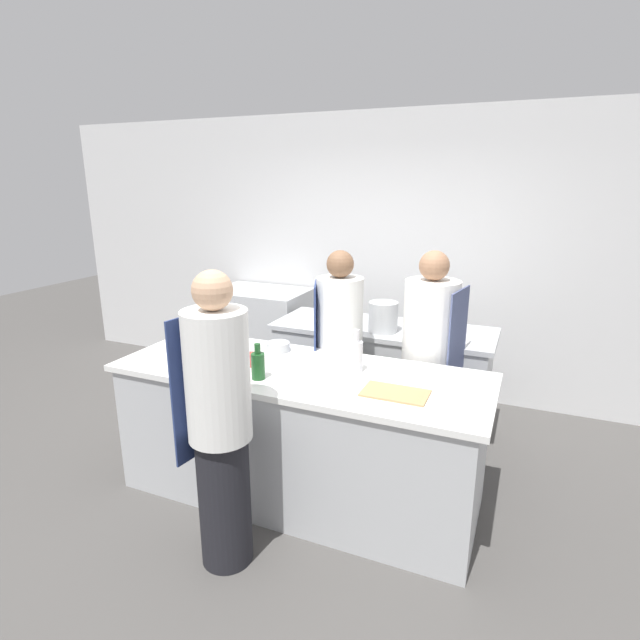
{
  "coord_description": "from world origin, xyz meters",
  "views": [
    {
      "loc": [
        1.35,
        -2.79,
        2.14
      ],
      "look_at": [
        0.0,
        0.35,
        1.18
      ],
      "focal_mm": 28.0,
      "sensor_mm": 36.0,
      "label": 1
    }
  ],
  "objects_px": {
    "chef_at_stove": "(429,364)",
    "bowl_mixing_large": "(278,347)",
    "bottle_wine": "(356,355)",
    "bottle_cooking_oil": "(203,336)",
    "stockpot": "(383,317)",
    "bottle_vinegar": "(212,349)",
    "oven_range": "(262,336)",
    "bowl_prep_small": "(232,349)",
    "chef_at_prep_near": "(220,425)",
    "bottle_olive_oil": "(258,365)",
    "cup": "(251,359)",
    "chef_at_pass_far": "(339,357)"
  },
  "relations": [
    {
      "from": "bottle_olive_oil",
      "to": "bottle_vinegar",
      "type": "bearing_deg",
      "value": 164.91
    },
    {
      "from": "cup",
      "to": "bowl_mixing_large",
      "type": "bearing_deg",
      "value": 85.3
    },
    {
      "from": "bottle_vinegar",
      "to": "bowl_mixing_large",
      "type": "xyz_separation_m",
      "value": [
        0.29,
        0.4,
        -0.07
      ]
    },
    {
      "from": "stockpot",
      "to": "chef_at_prep_near",
      "type": "bearing_deg",
      "value": -102.15
    },
    {
      "from": "bowl_prep_small",
      "to": "chef_at_stove",
      "type": "bearing_deg",
      "value": 25.87
    },
    {
      "from": "chef_at_stove",
      "to": "bottle_vinegar",
      "type": "height_order",
      "value": "chef_at_stove"
    },
    {
      "from": "chef_at_prep_near",
      "to": "bowl_mixing_large",
      "type": "xyz_separation_m",
      "value": [
        -0.18,
        1.02,
        0.1
      ]
    },
    {
      "from": "chef_at_stove",
      "to": "chef_at_pass_far",
      "type": "xyz_separation_m",
      "value": [
        -0.67,
        -0.12,
        -0.0
      ]
    },
    {
      "from": "bottle_cooking_oil",
      "to": "bowl_prep_small",
      "type": "bearing_deg",
      "value": 12.26
    },
    {
      "from": "chef_at_stove",
      "to": "bowl_prep_small",
      "type": "relative_size",
      "value": 9.39
    },
    {
      "from": "bottle_cooking_oil",
      "to": "stockpot",
      "type": "distance_m",
      "value": 1.46
    },
    {
      "from": "oven_range",
      "to": "chef_at_stove",
      "type": "height_order",
      "value": "chef_at_stove"
    },
    {
      "from": "bottle_wine",
      "to": "bottle_cooking_oil",
      "type": "bearing_deg",
      "value": -176.68
    },
    {
      "from": "oven_range",
      "to": "chef_at_prep_near",
      "type": "height_order",
      "value": "chef_at_prep_near"
    },
    {
      "from": "bottle_cooking_oil",
      "to": "stockpot",
      "type": "height_order",
      "value": "bottle_cooking_oil"
    },
    {
      "from": "bottle_olive_oil",
      "to": "cup",
      "type": "bearing_deg",
      "value": 130.88
    },
    {
      "from": "bottle_cooking_oil",
      "to": "bottle_olive_oil",
      "type": "bearing_deg",
      "value": -24.57
    },
    {
      "from": "bottle_olive_oil",
      "to": "stockpot",
      "type": "relative_size",
      "value": 0.93
    },
    {
      "from": "bottle_vinegar",
      "to": "chef_at_pass_far",
      "type": "bearing_deg",
      "value": 48.02
    },
    {
      "from": "chef_at_prep_near",
      "to": "bottle_vinegar",
      "type": "relative_size",
      "value": 6.66
    },
    {
      "from": "oven_range",
      "to": "chef_at_stove",
      "type": "relative_size",
      "value": 0.61
    },
    {
      "from": "oven_range",
      "to": "chef_at_prep_near",
      "type": "bearing_deg",
      "value": -64.89
    },
    {
      "from": "oven_range",
      "to": "bottle_vinegar",
      "type": "bearing_deg",
      "value": -69.69
    },
    {
      "from": "bottle_wine",
      "to": "bowl_mixing_large",
      "type": "relative_size",
      "value": 1.71
    },
    {
      "from": "oven_range",
      "to": "bottle_wine",
      "type": "distance_m",
      "value": 2.37
    },
    {
      "from": "bowl_mixing_large",
      "to": "stockpot",
      "type": "bearing_deg",
      "value": 53.88
    },
    {
      "from": "bottle_vinegar",
      "to": "cup",
      "type": "height_order",
      "value": "bottle_vinegar"
    },
    {
      "from": "chef_at_stove",
      "to": "bottle_olive_oil",
      "type": "bearing_deg",
      "value": -33.08
    },
    {
      "from": "oven_range",
      "to": "bowl_mixing_large",
      "type": "xyz_separation_m",
      "value": [
        0.98,
        -1.46,
        0.46
      ]
    },
    {
      "from": "oven_range",
      "to": "bottle_cooking_oil",
      "type": "xyz_separation_m",
      "value": [
        0.5,
        -1.69,
        0.55
      ]
    },
    {
      "from": "chef_at_prep_near",
      "to": "chef_at_stove",
      "type": "height_order",
      "value": "chef_at_prep_near"
    },
    {
      "from": "chef_at_pass_far",
      "to": "bottle_wine",
      "type": "height_order",
      "value": "chef_at_pass_far"
    },
    {
      "from": "chef_at_stove",
      "to": "bowl_mixing_large",
      "type": "xyz_separation_m",
      "value": [
        -1.02,
        -0.44,
        0.14
      ]
    },
    {
      "from": "oven_range",
      "to": "stockpot",
      "type": "relative_size",
      "value": 4.06
    },
    {
      "from": "bottle_vinegar",
      "to": "bowl_mixing_large",
      "type": "bearing_deg",
      "value": 53.95
    },
    {
      "from": "bottle_cooking_oil",
      "to": "cup",
      "type": "height_order",
      "value": "bottle_cooking_oil"
    },
    {
      "from": "chef_at_pass_far",
      "to": "stockpot",
      "type": "distance_m",
      "value": 0.56
    },
    {
      "from": "bottle_olive_oil",
      "to": "chef_at_pass_far",
      "type": "bearing_deg",
      "value": 75.13
    },
    {
      "from": "bottle_wine",
      "to": "bowl_mixing_large",
      "type": "bearing_deg",
      "value": 165.59
    },
    {
      "from": "oven_range",
      "to": "chef_at_prep_near",
      "type": "relative_size",
      "value": 0.59
    },
    {
      "from": "chef_at_pass_far",
      "to": "chef_at_prep_near",
      "type": "bearing_deg",
      "value": 151.09
    },
    {
      "from": "chef_at_prep_near",
      "to": "stockpot",
      "type": "xyz_separation_m",
      "value": [
        0.39,
        1.8,
        0.2
      ]
    },
    {
      "from": "cup",
      "to": "stockpot",
      "type": "xyz_separation_m",
      "value": [
        0.59,
        1.11,
        0.08
      ]
    },
    {
      "from": "bottle_olive_oil",
      "to": "bowl_mixing_large",
      "type": "bearing_deg",
      "value": 104.28
    },
    {
      "from": "bottle_wine",
      "to": "chef_at_stove",
      "type": "bearing_deg",
      "value": 59.26
    },
    {
      "from": "bottle_vinegar",
      "to": "bowl_mixing_large",
      "type": "relative_size",
      "value": 1.52
    },
    {
      "from": "bowl_mixing_large",
      "to": "bottle_cooking_oil",
      "type": "bearing_deg",
      "value": -154.17
    },
    {
      "from": "chef_at_prep_near",
      "to": "stockpot",
      "type": "relative_size",
      "value": 6.85
    },
    {
      "from": "bottle_vinegar",
      "to": "bowl_mixing_large",
      "type": "height_order",
      "value": "bottle_vinegar"
    },
    {
      "from": "oven_range",
      "to": "chef_at_stove",
      "type": "distance_m",
      "value": 2.27
    }
  ]
}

